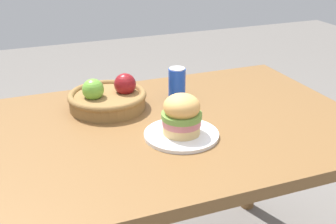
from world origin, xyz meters
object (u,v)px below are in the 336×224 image
at_px(sandwich, 182,115).
at_px(fruit_basket, 108,97).
at_px(plate, 181,134).
at_px(soda_can, 177,84).

bearing_deg(sandwich, fruit_basket, 117.30).
bearing_deg(plate, fruit_basket, 117.30).
bearing_deg(fruit_basket, soda_can, -2.98).
bearing_deg(soda_can, fruit_basket, 177.02).
bearing_deg(sandwich, plate, 0.00).
height_order(soda_can, fruit_basket, soda_can).
bearing_deg(plate, sandwich, 180.00).
relative_size(sandwich, soda_can, 1.06).
xyz_separation_m(sandwich, fruit_basket, (-0.16, 0.31, -0.04)).
relative_size(sandwich, fruit_basket, 0.46).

